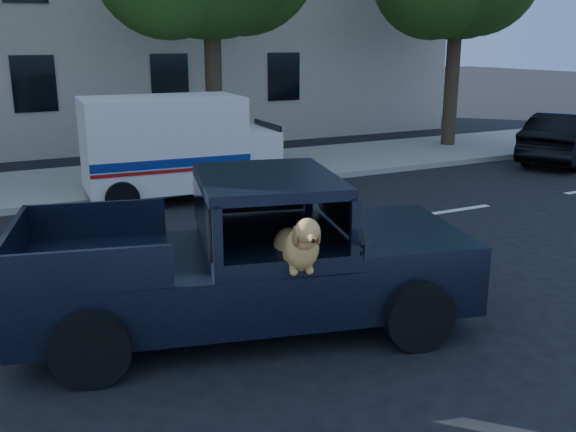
% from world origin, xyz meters
% --- Properties ---
extents(ground, '(120.00, 120.00, 0.00)m').
position_xyz_m(ground, '(0.00, 0.00, 0.00)').
color(ground, black).
rests_on(ground, ground).
extents(far_sidewalk, '(60.00, 4.00, 0.15)m').
position_xyz_m(far_sidewalk, '(0.00, 9.20, 0.07)').
color(far_sidewalk, gray).
rests_on(far_sidewalk, ground).
extents(lane_stripes, '(21.60, 0.14, 0.01)m').
position_xyz_m(lane_stripes, '(2.00, 3.40, 0.01)').
color(lane_stripes, silver).
rests_on(lane_stripes, ground).
extents(building_main, '(26.00, 6.00, 9.00)m').
position_xyz_m(building_main, '(3.00, 16.50, 4.50)').
color(building_main, beige).
rests_on(building_main, ground).
extents(pickup_truck, '(5.64, 3.34, 1.90)m').
position_xyz_m(pickup_truck, '(1.78, 0.28, 0.64)').
color(pickup_truck, black).
rests_on(pickup_truck, ground).
extents(mail_truck, '(4.24, 2.35, 2.25)m').
position_xyz_m(mail_truck, '(3.13, 7.03, 0.98)').
color(mail_truck, silver).
rests_on(mail_truck, ground).
extents(parked_sedan, '(3.17, 4.56, 1.42)m').
position_xyz_m(parked_sedan, '(14.41, 6.17, 0.71)').
color(parked_sedan, black).
rests_on(parked_sedan, ground).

